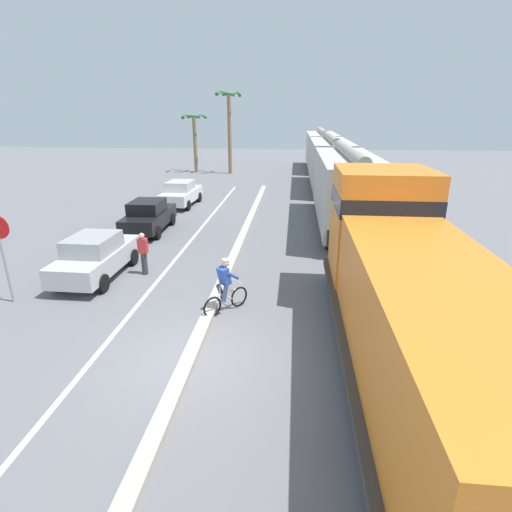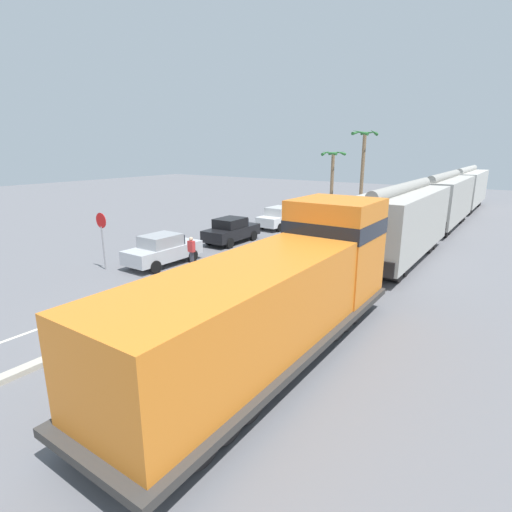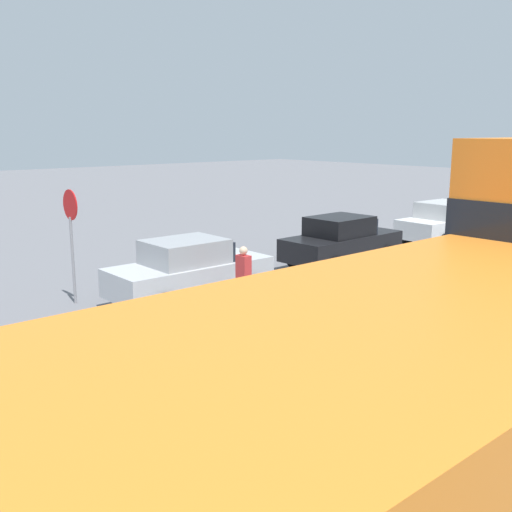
{
  "view_description": "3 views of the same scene",
  "coord_description": "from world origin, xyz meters",
  "px_view_note": "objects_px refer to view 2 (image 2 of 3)",
  "views": [
    {
      "loc": [
        2.45,
        -8.33,
        5.79
      ],
      "look_at": [
        1.26,
        4.06,
        1.29
      ],
      "focal_mm": 28.0,
      "sensor_mm": 36.0,
      "label": 1
    },
    {
      "loc": [
        10.72,
        -9.06,
        5.92
      ],
      "look_at": [
        2.35,
        3.09,
        1.93
      ],
      "focal_mm": 28.0,
      "sensor_mm": 36.0,
      "label": 2
    },
    {
      "loc": [
        7.5,
        -3.62,
        4.29
      ],
      "look_at": [
        -3.67,
        6.13,
        1.17
      ],
      "focal_mm": 42.0,
      "sensor_mm": 36.0,
      "label": 3
    }
  ],
  "objects_px": {
    "parked_car_white": "(280,217)",
    "stop_sign": "(102,230)",
    "hopper_car_trailing": "(465,188)",
    "locomotive": "(284,294)",
    "palm_tree_near": "(364,154)",
    "pedestrian_by_cars": "(192,252)",
    "hopper_car_lead": "(400,223)",
    "parked_car_silver": "(163,250)",
    "palm_tree_far": "(333,165)",
    "cyclist": "(209,279)",
    "hopper_car_middle": "(442,200)",
    "parked_car_black": "(231,230)"
  },
  "relations": [
    {
      "from": "parked_car_black",
      "to": "parked_car_white",
      "type": "bearing_deg",
      "value": 89.87
    },
    {
      "from": "hopper_car_middle",
      "to": "parked_car_white",
      "type": "height_order",
      "value": "hopper_car_middle"
    },
    {
      "from": "hopper_car_trailing",
      "to": "palm_tree_near",
      "type": "distance_m",
      "value": 10.56
    },
    {
      "from": "stop_sign",
      "to": "palm_tree_near",
      "type": "height_order",
      "value": "palm_tree_near"
    },
    {
      "from": "palm_tree_far",
      "to": "pedestrian_by_cars",
      "type": "distance_m",
      "value": 27.68
    },
    {
      "from": "parked_car_black",
      "to": "stop_sign",
      "type": "xyz_separation_m",
      "value": [
        -1.62,
        -8.28,
        1.21
      ]
    },
    {
      "from": "hopper_car_trailing",
      "to": "parked_car_silver",
      "type": "xyz_separation_m",
      "value": [
        -9.87,
        -31.04,
        -1.26
      ]
    },
    {
      "from": "palm_tree_near",
      "to": "pedestrian_by_cars",
      "type": "height_order",
      "value": "palm_tree_near"
    },
    {
      "from": "parked_car_white",
      "to": "stop_sign",
      "type": "distance_m",
      "value": 14.46
    },
    {
      "from": "pedestrian_by_cars",
      "to": "stop_sign",
      "type": "bearing_deg",
      "value": -142.0
    },
    {
      "from": "hopper_car_trailing",
      "to": "parked_car_white",
      "type": "relative_size",
      "value": 2.48
    },
    {
      "from": "parked_car_white",
      "to": "palm_tree_far",
      "type": "xyz_separation_m",
      "value": [
        -2.75,
        15.47,
        3.3
      ]
    },
    {
      "from": "hopper_car_trailing",
      "to": "palm_tree_near",
      "type": "xyz_separation_m",
      "value": [
        -9.12,
        -4.22,
        3.26
      ]
    },
    {
      "from": "hopper_car_trailing",
      "to": "parked_car_white",
      "type": "height_order",
      "value": "hopper_car_trailing"
    },
    {
      "from": "locomotive",
      "to": "stop_sign",
      "type": "bearing_deg",
      "value": 169.97
    },
    {
      "from": "stop_sign",
      "to": "pedestrian_by_cars",
      "type": "distance_m",
      "value": 4.5
    },
    {
      "from": "hopper_car_middle",
      "to": "cyclist",
      "type": "xyz_separation_m",
      "value": [
        -4.67,
        -21.74,
        -1.26
      ]
    },
    {
      "from": "cyclist",
      "to": "stop_sign",
      "type": "relative_size",
      "value": 0.6
    },
    {
      "from": "hopper_car_middle",
      "to": "parked_car_black",
      "type": "xyz_separation_m",
      "value": [
        -10.03,
        -13.41,
        -1.26
      ]
    },
    {
      "from": "hopper_car_trailing",
      "to": "stop_sign",
      "type": "relative_size",
      "value": 3.68
    },
    {
      "from": "hopper_car_middle",
      "to": "palm_tree_near",
      "type": "bearing_deg",
      "value": 141.02
    },
    {
      "from": "locomotive",
      "to": "hopper_car_lead",
      "type": "relative_size",
      "value": 1.1
    },
    {
      "from": "palm_tree_near",
      "to": "cyclist",
      "type": "bearing_deg",
      "value": -81.31
    },
    {
      "from": "palm_tree_far",
      "to": "hopper_car_trailing",
      "type": "bearing_deg",
      "value": 15.4
    },
    {
      "from": "locomotive",
      "to": "stop_sign",
      "type": "distance_m",
      "value": 11.83
    },
    {
      "from": "palm_tree_near",
      "to": "stop_sign",
      "type": "bearing_deg",
      "value": -94.97
    },
    {
      "from": "palm_tree_near",
      "to": "palm_tree_far",
      "type": "height_order",
      "value": "palm_tree_near"
    },
    {
      "from": "hopper_car_lead",
      "to": "pedestrian_by_cars",
      "type": "xyz_separation_m",
      "value": [
        -8.22,
        -7.42,
        -1.23
      ]
    },
    {
      "from": "hopper_car_lead",
      "to": "stop_sign",
      "type": "relative_size",
      "value": 3.68
    },
    {
      "from": "parked_car_black",
      "to": "palm_tree_far",
      "type": "distance_m",
      "value": 21.92
    },
    {
      "from": "hopper_car_trailing",
      "to": "pedestrian_by_cars",
      "type": "distance_m",
      "value": 31.73
    },
    {
      "from": "parked_car_silver",
      "to": "stop_sign",
      "type": "distance_m",
      "value": 3.12
    },
    {
      "from": "stop_sign",
      "to": "palm_tree_near",
      "type": "bearing_deg",
      "value": 85.03
    },
    {
      "from": "hopper_car_middle",
      "to": "pedestrian_by_cars",
      "type": "relative_size",
      "value": 6.54
    },
    {
      "from": "hopper_car_lead",
      "to": "palm_tree_near",
      "type": "bearing_deg",
      "value": 115.66
    },
    {
      "from": "locomotive",
      "to": "parked_car_silver",
      "type": "height_order",
      "value": "locomotive"
    },
    {
      "from": "cyclist",
      "to": "stop_sign",
      "type": "height_order",
      "value": "stop_sign"
    },
    {
      "from": "hopper_car_lead",
      "to": "cyclist",
      "type": "xyz_separation_m",
      "value": [
        -4.67,
        -10.14,
        -1.26
      ]
    },
    {
      "from": "parked_car_white",
      "to": "palm_tree_far",
      "type": "relative_size",
      "value": 0.74
    },
    {
      "from": "hopper_car_middle",
      "to": "stop_sign",
      "type": "distance_m",
      "value": 24.62
    },
    {
      "from": "pedestrian_by_cars",
      "to": "parked_car_white",
      "type": "bearing_deg",
      "value": 98.78
    },
    {
      "from": "locomotive",
      "to": "parked_car_white",
      "type": "bearing_deg",
      "value": 121.45
    },
    {
      "from": "locomotive",
      "to": "stop_sign",
      "type": "xyz_separation_m",
      "value": [
        -11.65,
        2.06,
        0.23
      ]
    },
    {
      "from": "parked_car_white",
      "to": "cyclist",
      "type": "bearing_deg",
      "value": -69.57
    },
    {
      "from": "hopper_car_lead",
      "to": "palm_tree_near",
      "type": "distance_m",
      "value": 21.31
    },
    {
      "from": "palm_tree_near",
      "to": "pedestrian_by_cars",
      "type": "distance_m",
      "value": 26.79
    },
    {
      "from": "parked_car_silver",
      "to": "palm_tree_far",
      "type": "xyz_separation_m",
      "value": [
        -2.9,
        27.52,
        3.3
      ]
    },
    {
      "from": "parked_car_silver",
      "to": "parked_car_white",
      "type": "bearing_deg",
      "value": 90.71
    },
    {
      "from": "hopper_car_trailing",
      "to": "locomotive",
      "type": "bearing_deg",
      "value": -90.0
    },
    {
      "from": "cyclist",
      "to": "palm_tree_near",
      "type": "height_order",
      "value": "palm_tree_near"
    }
  ]
}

